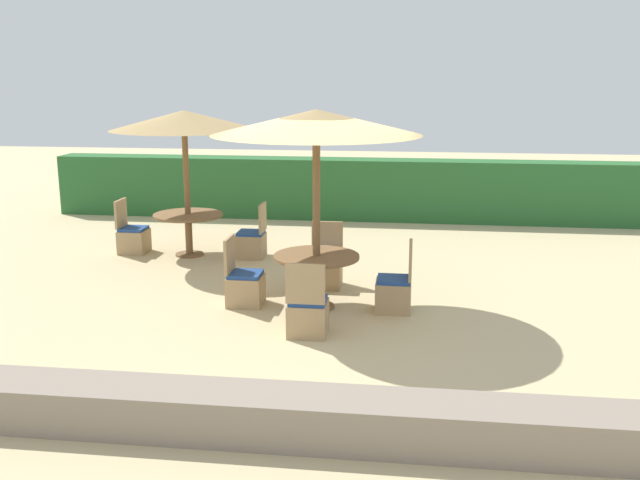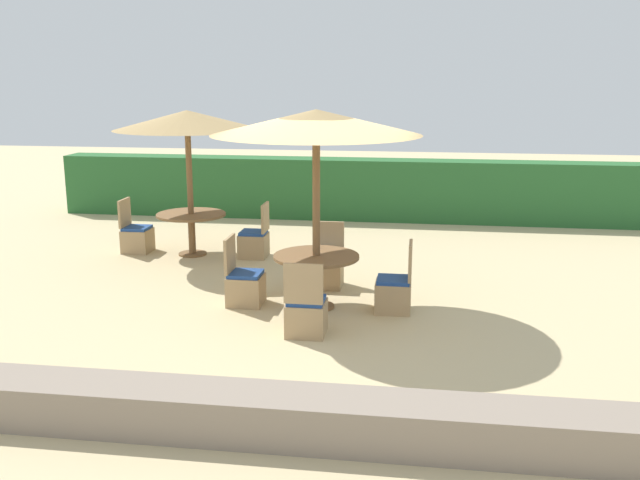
{
  "view_description": "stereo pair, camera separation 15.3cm",
  "coord_description": "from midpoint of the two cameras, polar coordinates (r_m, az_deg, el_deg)",
  "views": [
    {
      "loc": [
        1.18,
        -8.49,
        3.06
      ],
      "look_at": [
        0.0,
        0.6,
        0.9
      ],
      "focal_mm": 40.0,
      "sensor_mm": 36.0,
      "label": 1
    },
    {
      "loc": [
        1.33,
        -8.47,
        3.06
      ],
      "look_at": [
        0.0,
        0.6,
        0.9
      ],
      "focal_mm": 40.0,
      "sensor_mm": 36.0,
      "label": 2
    }
  ],
  "objects": [
    {
      "name": "patio_chair_center_south",
      "position": [
        8.51,
        -0.57,
        -5.93
      ],
      "size": [
        0.46,
        0.46,
        0.93
      ],
      "color": "tan",
      "rests_on": "ground_plane"
    },
    {
      "name": "parasol_back_left",
      "position": [
        12.1,
        -10.23,
        9.37
      ],
      "size": [
        2.44,
        2.44,
        2.46
      ],
      "color": "brown",
      "rests_on": "ground_plane"
    },
    {
      "name": "patio_chair_center_west",
      "position": [
        9.66,
        -5.61,
        -3.64
      ],
      "size": [
        0.46,
        0.46,
        0.93
      ],
      "rotation": [
        0.0,
        0.0,
        -1.57
      ],
      "color": "tan",
      "rests_on": "ground_plane"
    },
    {
      "name": "ground_plane",
      "position": [
        9.1,
        -0.07,
        -6.39
      ],
      "size": [
        40.0,
        40.0,
        0.0
      ],
      "primitive_type": "plane",
      "color": "#C6B284"
    },
    {
      "name": "patio_chair_back_left_east",
      "position": [
        12.1,
        -4.9,
        -0.15
      ],
      "size": [
        0.46,
        0.46,
        0.93
      ],
      "rotation": [
        0.0,
        0.0,
        1.57
      ],
      "color": "tan",
      "rests_on": "ground_plane"
    },
    {
      "name": "round_table_center",
      "position": [
        9.39,
        0.17,
        -2.05
      ],
      "size": [
        1.13,
        1.13,
        0.72
      ],
      "color": "brown",
      "rests_on": "ground_plane"
    },
    {
      "name": "patio_chair_back_left_west",
      "position": [
        12.8,
        -14.14,
        0.23
      ],
      "size": [
        0.46,
        0.46,
        0.93
      ],
      "rotation": [
        0.0,
        0.0,
        -1.57
      ],
      "color": "tan",
      "rests_on": "ground_plane"
    },
    {
      "name": "patio_chair_center_north",
      "position": [
        10.41,
        0.96,
        -2.32
      ],
      "size": [
        0.46,
        0.46,
        0.93
      ],
      "rotation": [
        0.0,
        0.0,
        3.14
      ],
      "color": "tan",
      "rests_on": "ground_plane"
    },
    {
      "name": "hedge_row",
      "position": [
        15.21,
        3.51,
        4.08
      ],
      "size": [
        13.0,
        0.7,
        1.28
      ],
      "primitive_type": "cube",
      "color": "#28602D",
      "rests_on": "ground_plane"
    },
    {
      "name": "round_table_back_left",
      "position": [
        12.33,
        -9.91,
        1.49
      ],
      "size": [
        1.17,
        1.17,
        0.72
      ],
      "color": "brown",
      "rests_on": "ground_plane"
    },
    {
      "name": "patio_chair_center_east",
      "position": [
        9.4,
        6.45,
        -4.15
      ],
      "size": [
        0.46,
        0.46,
        0.93
      ],
      "rotation": [
        0.0,
        0.0,
        1.57
      ],
      "color": "tan",
      "rests_on": "ground_plane"
    },
    {
      "name": "stone_border",
      "position": [
        6.28,
        -4.21,
        -13.77
      ],
      "size": [
        10.0,
        0.56,
        0.41
      ],
      "primitive_type": "cube",
      "color": "gray",
      "rests_on": "ground_plane"
    },
    {
      "name": "parasol_center",
      "position": [
        9.08,
        0.18,
        9.33
      ],
      "size": [
        2.69,
        2.69,
        2.61
      ],
      "color": "brown",
      "rests_on": "ground_plane"
    }
  ]
}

